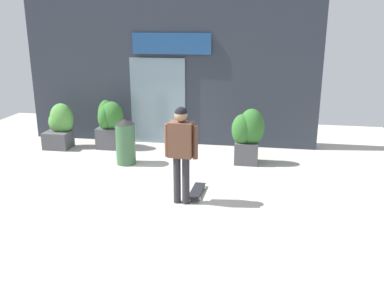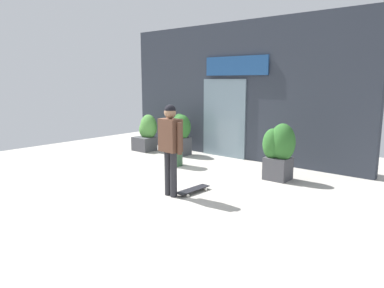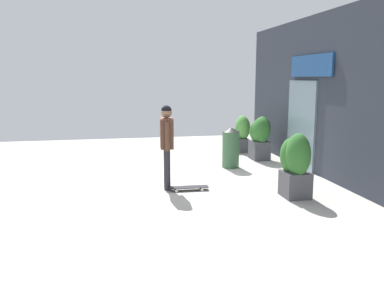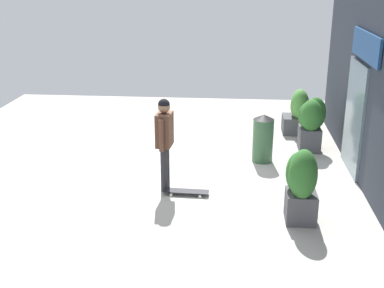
# 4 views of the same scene
# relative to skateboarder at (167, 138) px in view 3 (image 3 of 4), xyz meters

# --- Properties ---
(ground_plane) EXTENTS (12.00, 12.00, 0.00)m
(ground_plane) POSITION_rel_skateboarder_xyz_m (-1.04, 0.36, -1.07)
(ground_plane) COLOR #B2ADA3
(building_facade) EXTENTS (7.50, 0.31, 3.74)m
(building_facade) POSITION_rel_skateboarder_xyz_m (-1.05, 3.76, 0.79)
(building_facade) COLOR #2D333D
(building_facade) RESTS_ON ground_plane
(skateboarder) EXTENTS (0.59, 0.29, 1.74)m
(skateboarder) POSITION_rel_skateboarder_xyz_m (0.00, 0.00, 0.00)
(skateboarder) COLOR #28282D
(skateboarder) RESTS_ON ground_plane
(skateboard) EXTENTS (0.28, 0.83, 0.08)m
(skateboard) POSITION_rel_skateboarder_xyz_m (0.20, 0.41, -1.00)
(skateboard) COLOR black
(skateboard) RESTS_ON ground_plane
(planter_box_left) EXTENTS (0.68, 0.62, 1.21)m
(planter_box_left) POSITION_rel_skateboarder_xyz_m (-2.43, 2.95, -0.37)
(planter_box_left) COLOR #47474C
(planter_box_left) RESTS_ON ground_plane
(planter_box_right) EXTENTS (0.72, 0.50, 1.26)m
(planter_box_right) POSITION_rel_skateboarder_xyz_m (1.04, 2.33, -0.39)
(planter_box_right) COLOR #47474C
(planter_box_right) RESTS_ON ground_plane
(planter_box_mid) EXTENTS (0.70, 0.61, 1.13)m
(planter_box_mid) POSITION_rel_skateboarder_xyz_m (-3.67, 2.78, -0.51)
(planter_box_mid) COLOR #47474C
(planter_box_mid) RESTS_ON ground_plane
(trash_bin) EXTENTS (0.44, 0.44, 1.03)m
(trash_bin) POSITION_rel_skateboarder_xyz_m (-1.64, 1.86, -0.55)
(trash_bin) COLOR #335938
(trash_bin) RESTS_ON ground_plane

